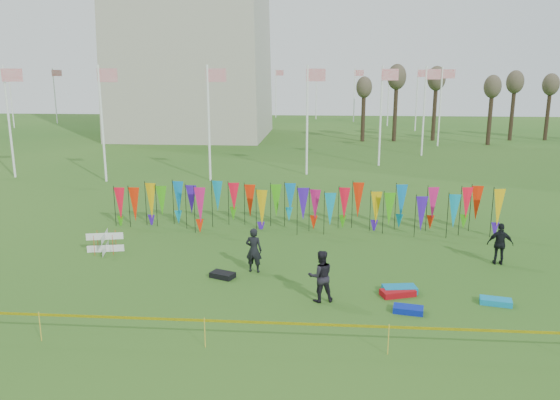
# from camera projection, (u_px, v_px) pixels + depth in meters

# --- Properties ---
(ground) EXTENTS (160.00, 160.00, 0.00)m
(ground) POSITION_uv_depth(u_px,v_px,m) (284.00, 307.00, 17.97)
(ground) COLOR #235217
(ground) RESTS_ON ground
(flagpole_ring) EXTENTS (57.40, 56.16, 8.00)m
(flagpole_ring) POSITION_uv_depth(u_px,v_px,m) (195.00, 102.00, 64.68)
(flagpole_ring) COLOR white
(flagpole_ring) RESTS_ON ground
(banner_row) EXTENTS (18.64, 0.64, 2.17)m
(banner_row) POSITION_uv_depth(u_px,v_px,m) (303.00, 205.00, 26.32)
(banner_row) COLOR black
(banner_row) RESTS_ON ground
(caution_tape_near) EXTENTS (26.00, 0.02, 0.90)m
(caution_tape_near) POSITION_uv_depth(u_px,v_px,m) (269.00, 324.00, 15.03)
(caution_tape_near) COLOR #FFEC05
(caution_tape_near) RESTS_ON ground
(box_kite) EXTENTS (0.79, 0.79, 0.87)m
(box_kite) POSITION_uv_depth(u_px,v_px,m) (105.00, 242.00, 23.30)
(box_kite) COLOR red
(box_kite) RESTS_ON ground
(person_left) EXTENTS (0.71, 0.56, 1.75)m
(person_left) POSITION_uv_depth(u_px,v_px,m) (254.00, 250.00, 20.93)
(person_left) COLOR black
(person_left) RESTS_ON ground
(person_mid) EXTENTS (0.97, 0.73, 1.79)m
(person_mid) POSITION_uv_depth(u_px,v_px,m) (321.00, 276.00, 18.24)
(person_mid) COLOR black
(person_mid) RESTS_ON ground
(person_right) EXTENTS (1.06, 0.69, 1.70)m
(person_right) POSITION_uv_depth(u_px,v_px,m) (500.00, 244.00, 21.76)
(person_right) COLOR black
(person_right) RESTS_ON ground
(kite_bag_turquoise) EXTENTS (1.23, 0.74, 0.23)m
(kite_bag_turquoise) POSITION_uv_depth(u_px,v_px,m) (400.00, 289.00, 19.12)
(kite_bag_turquoise) COLOR #0B7BB2
(kite_bag_turquoise) RESTS_ON ground
(kite_bag_blue) EXTENTS (1.02, 0.67, 0.20)m
(kite_bag_blue) POSITION_uv_depth(u_px,v_px,m) (408.00, 310.00, 17.54)
(kite_bag_blue) COLOR #0A21A7
(kite_bag_blue) RESTS_ON ground
(kite_bag_red) EXTENTS (1.28, 0.89, 0.21)m
(kite_bag_red) POSITION_uv_depth(u_px,v_px,m) (398.00, 293.00, 18.85)
(kite_bag_red) COLOR #AB0B12
(kite_bag_red) RESTS_ON ground
(kite_bag_black) EXTENTS (1.01, 0.81, 0.21)m
(kite_bag_black) POSITION_uv_depth(u_px,v_px,m) (223.00, 275.00, 20.51)
(kite_bag_black) COLOR black
(kite_bag_black) RESTS_ON ground
(kite_bag_teal) EXTENTS (1.09, 0.69, 0.19)m
(kite_bag_teal) POSITION_uv_depth(u_px,v_px,m) (496.00, 301.00, 18.16)
(kite_bag_teal) COLOR #0D8BC2
(kite_bag_teal) RESTS_ON ground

